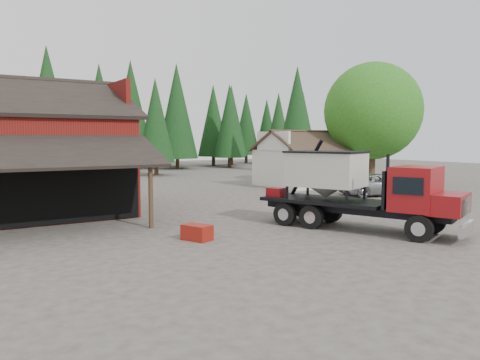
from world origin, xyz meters
TOP-DOWN VIEW (x-y plane):
  - ground at (0.00, 0.00)m, footprint 120.00×120.00m
  - farmhouse at (13.00, 13.00)m, footprint 8.60×6.42m
  - deciduous_tree at (17.01, 9.97)m, footprint 8.00×8.00m
  - conifer_backdrop at (0.00, 42.00)m, footprint 76.00×16.00m
  - near_pine_b at (6.00, 30.00)m, footprint 3.96×3.96m
  - near_pine_c at (22.00, 26.00)m, footprint 4.84×4.84m
  - near_pine_d at (-4.00, 34.00)m, footprint 5.28×5.28m
  - feed_truck at (1.77, -2.97)m, footprint 5.34×8.85m
  - silver_car at (12.19, 5.01)m, footprint 5.90×3.86m
  - equip_box at (-5.04, -1.19)m, footprint 1.08×1.29m

SIDE VIEW (x-z plane):
  - ground at x=0.00m, z-range 0.00..0.00m
  - conifer_backdrop at x=0.00m, z-range -8.00..8.00m
  - equip_box at x=-5.04m, z-range 0.00..0.60m
  - silver_car at x=12.19m, z-range 0.00..1.51m
  - farmhouse at x=13.00m, z-range -0.66..3.99m
  - feed_truck at x=1.77m, z-range -0.13..3.77m
  - near_pine_b at x=6.00m, z-range 0.69..11.09m
  - deciduous_tree at x=17.01m, z-range 0.81..11.01m
  - near_pine_c at x=22.00m, z-range 0.69..13.09m
  - near_pine_d at x=-4.00m, z-range 0.69..14.09m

